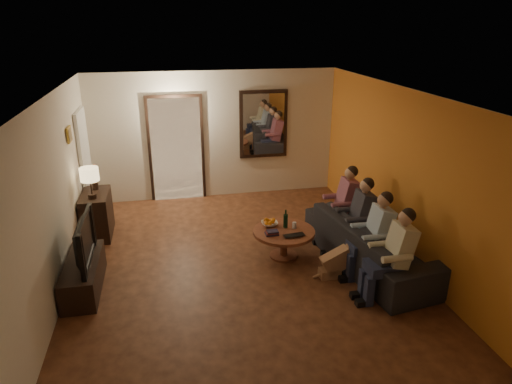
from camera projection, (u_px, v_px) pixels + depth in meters
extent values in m
cube|color=#3D1D10|center=(241.00, 264.00, 7.03)|extent=(5.00, 6.00, 0.01)
cube|color=white|center=(239.00, 93.00, 6.10)|extent=(5.00, 6.00, 0.01)
cube|color=beige|center=(215.00, 136.00, 9.31)|extent=(5.00, 0.02, 2.60)
cube|color=beige|center=(300.00, 304.00, 3.82)|extent=(5.00, 0.02, 2.60)
cube|color=beige|center=(56.00, 197.00, 6.10)|extent=(0.02, 6.00, 2.60)
cube|color=beige|center=(399.00, 174.00, 7.03)|extent=(0.02, 6.00, 2.60)
cube|color=orange|center=(399.00, 174.00, 7.03)|extent=(0.01, 6.00, 2.60)
cube|color=#FFE0A5|center=(176.00, 150.00, 9.23)|extent=(1.00, 0.06, 2.10)
cube|color=black|center=(176.00, 150.00, 9.22)|extent=(1.12, 0.04, 2.22)
cube|color=silver|center=(189.00, 156.00, 9.34)|extent=(0.45, 0.03, 1.70)
cube|color=black|center=(263.00, 124.00, 9.39)|extent=(1.00, 0.05, 1.40)
cube|color=white|center=(264.00, 125.00, 9.36)|extent=(0.86, 0.02, 1.26)
cube|color=white|center=(86.00, 166.00, 8.31)|extent=(0.06, 0.85, 2.04)
cube|color=#B28C33|center=(69.00, 134.00, 7.10)|extent=(0.03, 0.28, 0.24)
cube|color=brown|center=(70.00, 134.00, 7.10)|extent=(0.01, 0.22, 0.18)
cube|color=black|center=(97.00, 214.00, 7.84)|extent=(0.45, 0.86, 0.77)
cube|color=black|center=(84.00, 275.00, 6.31)|extent=(0.45, 1.29, 0.43)
imported|color=black|center=(78.00, 241.00, 6.12)|extent=(1.11, 0.15, 0.64)
imported|color=black|center=(370.00, 243.00, 6.89)|extent=(2.61, 1.34, 0.73)
cylinder|color=brown|center=(284.00, 243.00, 7.18)|extent=(1.18, 1.18, 0.45)
imported|color=white|center=(270.00, 224.00, 7.26)|extent=(0.26, 0.26, 0.06)
cylinder|color=silver|center=(294.00, 225.00, 7.16)|extent=(0.06, 0.06, 0.10)
imported|color=black|center=(295.00, 237.00, 6.86)|extent=(0.35, 0.24, 0.03)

